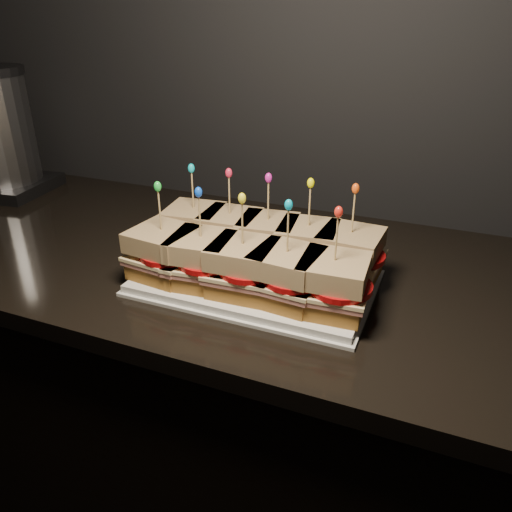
% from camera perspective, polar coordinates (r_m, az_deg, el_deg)
% --- Properties ---
extents(cabinet, '(2.26, 0.59, 0.83)m').
position_cam_1_polar(cabinet, '(1.26, -6.68, -17.73)').
color(cabinet, black).
rests_on(cabinet, ground).
extents(granite_slab, '(2.30, 0.63, 0.03)m').
position_cam_1_polar(granite_slab, '(1.01, -7.93, 0.06)').
color(granite_slab, black).
rests_on(granite_slab, cabinet).
extents(platter, '(0.39, 0.24, 0.02)m').
position_cam_1_polar(platter, '(0.86, 0.00, -2.74)').
color(platter, white).
rests_on(platter, granite_slab).
extents(platter_rim, '(0.40, 0.25, 0.01)m').
position_cam_1_polar(platter_rim, '(0.87, 0.00, -3.09)').
color(platter_rim, white).
rests_on(platter_rim, granite_slab).
extents(sandwich_0_bread_bot, '(0.11, 0.11, 0.03)m').
position_cam_1_polar(sandwich_0_bread_bot, '(0.95, -6.91, 1.56)').
color(sandwich_0_bread_bot, brown).
rests_on(sandwich_0_bread_bot, platter).
extents(sandwich_0_ham, '(0.12, 0.11, 0.01)m').
position_cam_1_polar(sandwich_0_ham, '(0.95, -6.97, 2.51)').
color(sandwich_0_ham, '#B5675C').
rests_on(sandwich_0_ham, sandwich_0_bread_bot).
extents(sandwich_0_cheese, '(0.12, 0.12, 0.01)m').
position_cam_1_polar(sandwich_0_cheese, '(0.94, -6.99, 2.90)').
color(sandwich_0_cheese, '#F9DE9F').
rests_on(sandwich_0_cheese, sandwich_0_ham).
extents(sandwich_0_tomato, '(0.10, 0.10, 0.01)m').
position_cam_1_polar(sandwich_0_tomato, '(0.93, -6.55, 3.08)').
color(sandwich_0_tomato, '#B40B0D').
rests_on(sandwich_0_tomato, sandwich_0_cheese).
extents(sandwich_0_bread_top, '(0.11, 0.11, 0.03)m').
position_cam_1_polar(sandwich_0_bread_top, '(0.93, -7.09, 4.52)').
color(sandwich_0_bread_top, '#66390E').
rests_on(sandwich_0_bread_top, sandwich_0_tomato).
extents(sandwich_0_pick, '(0.00, 0.00, 0.09)m').
position_cam_1_polar(sandwich_0_pick, '(0.92, -7.25, 7.22)').
color(sandwich_0_pick, tan).
rests_on(sandwich_0_pick, sandwich_0_bread_top).
extents(sandwich_0_frill, '(0.01, 0.01, 0.02)m').
position_cam_1_polar(sandwich_0_frill, '(0.90, -7.41, 9.92)').
color(sandwich_0_frill, '#0AA9B4').
rests_on(sandwich_0_frill, sandwich_0_pick).
extents(sandwich_1_bread_bot, '(0.10, 0.10, 0.03)m').
position_cam_1_polar(sandwich_1_bread_bot, '(0.92, -2.92, 0.84)').
color(sandwich_1_bread_bot, brown).
rests_on(sandwich_1_bread_bot, platter).
extents(sandwich_1_ham, '(0.11, 0.11, 0.01)m').
position_cam_1_polar(sandwich_1_ham, '(0.92, -2.94, 1.82)').
color(sandwich_1_ham, '#B5675C').
rests_on(sandwich_1_ham, sandwich_1_bread_bot).
extents(sandwich_1_cheese, '(0.11, 0.11, 0.01)m').
position_cam_1_polar(sandwich_1_cheese, '(0.91, -2.95, 2.22)').
color(sandwich_1_cheese, '#F9DE9F').
rests_on(sandwich_1_cheese, sandwich_1_ham).
extents(sandwich_1_tomato, '(0.10, 0.10, 0.01)m').
position_cam_1_polar(sandwich_1_tomato, '(0.90, -2.43, 2.40)').
color(sandwich_1_tomato, '#B40B0D').
rests_on(sandwich_1_tomato, sandwich_1_cheese).
extents(sandwich_1_bread_top, '(0.10, 0.10, 0.03)m').
position_cam_1_polar(sandwich_1_bread_top, '(0.90, -2.99, 3.89)').
color(sandwich_1_bread_top, '#66390E').
rests_on(sandwich_1_bread_top, sandwich_1_tomato).
extents(sandwich_1_pick, '(0.00, 0.00, 0.09)m').
position_cam_1_polar(sandwich_1_pick, '(0.89, -3.06, 6.68)').
color(sandwich_1_pick, tan).
rests_on(sandwich_1_pick, sandwich_1_bread_top).
extents(sandwich_1_frill, '(0.01, 0.01, 0.02)m').
position_cam_1_polar(sandwich_1_frill, '(0.87, -3.13, 9.47)').
color(sandwich_1_frill, red).
rests_on(sandwich_1_frill, sandwich_1_pick).
extents(sandwich_2_bread_bot, '(0.11, 0.11, 0.03)m').
position_cam_1_polar(sandwich_2_bread_bot, '(0.90, 1.33, 0.08)').
color(sandwich_2_bread_bot, brown).
rests_on(sandwich_2_bread_bot, platter).
extents(sandwich_2_ham, '(0.12, 0.11, 0.01)m').
position_cam_1_polar(sandwich_2_ham, '(0.89, 1.35, 1.08)').
color(sandwich_2_ham, '#B5675C').
rests_on(sandwich_2_ham, sandwich_2_bread_bot).
extents(sandwich_2_cheese, '(0.12, 0.12, 0.01)m').
position_cam_1_polar(sandwich_2_cheese, '(0.89, 1.35, 1.49)').
color(sandwich_2_cheese, '#F9DE9F').
rests_on(sandwich_2_cheese, sandwich_2_ham).
extents(sandwich_2_tomato, '(0.10, 0.10, 0.01)m').
position_cam_1_polar(sandwich_2_tomato, '(0.87, 1.95, 1.66)').
color(sandwich_2_tomato, '#B40B0D').
rests_on(sandwich_2_tomato, sandwich_2_cheese).
extents(sandwich_2_bread_top, '(0.11, 0.11, 0.03)m').
position_cam_1_polar(sandwich_2_bread_top, '(0.88, 1.37, 3.20)').
color(sandwich_2_bread_top, '#66390E').
rests_on(sandwich_2_bread_top, sandwich_2_tomato).
extents(sandwich_2_pick, '(0.00, 0.00, 0.09)m').
position_cam_1_polar(sandwich_2_pick, '(0.86, 1.40, 6.07)').
color(sandwich_2_pick, tan).
rests_on(sandwich_2_pick, sandwich_2_bread_top).
extents(sandwich_2_frill, '(0.01, 0.01, 0.02)m').
position_cam_1_polar(sandwich_2_frill, '(0.84, 1.44, 8.94)').
color(sandwich_2_frill, '#C31C93').
rests_on(sandwich_2_frill, sandwich_2_pick).
extents(sandwich_3_bread_bot, '(0.11, 0.11, 0.03)m').
position_cam_1_polar(sandwich_3_bread_bot, '(0.88, 5.81, -0.73)').
color(sandwich_3_bread_bot, brown).
rests_on(sandwich_3_bread_bot, platter).
extents(sandwich_3_ham, '(0.12, 0.11, 0.01)m').
position_cam_1_polar(sandwich_3_ham, '(0.87, 5.86, 0.29)').
color(sandwich_3_ham, '#B5675C').
rests_on(sandwich_3_ham, sandwich_3_bread_bot).
extents(sandwich_3_cheese, '(0.12, 0.11, 0.01)m').
position_cam_1_polar(sandwich_3_cheese, '(0.87, 5.88, 0.71)').
color(sandwich_3_cheese, '#F9DE9F').
rests_on(sandwich_3_cheese, sandwich_3_ham).
extents(sandwich_3_tomato, '(0.10, 0.10, 0.01)m').
position_cam_1_polar(sandwich_3_tomato, '(0.85, 6.56, 0.87)').
color(sandwich_3_tomato, '#B40B0D').
rests_on(sandwich_3_tomato, sandwich_3_cheese).
extents(sandwich_3_bread_top, '(0.11, 0.11, 0.03)m').
position_cam_1_polar(sandwich_3_bread_top, '(0.85, 5.97, 2.45)').
color(sandwich_3_bread_top, '#66390E').
rests_on(sandwich_3_bread_top, sandwich_3_tomato).
extents(sandwich_3_pick, '(0.00, 0.00, 0.09)m').
position_cam_1_polar(sandwich_3_pick, '(0.84, 6.12, 5.37)').
color(sandwich_3_pick, tan).
rests_on(sandwich_3_pick, sandwich_3_bread_top).
extents(sandwich_3_frill, '(0.01, 0.01, 0.02)m').
position_cam_1_polar(sandwich_3_frill, '(0.82, 6.27, 8.31)').
color(sandwich_3_frill, '#F8F100').
rests_on(sandwich_3_frill, sandwich_3_pick).
extents(sandwich_4_bread_bot, '(0.10, 0.10, 0.03)m').
position_cam_1_polar(sandwich_4_bread_bot, '(0.86, 10.48, -1.56)').
color(sandwich_4_bread_bot, brown).
rests_on(sandwich_4_bread_bot, platter).
extents(sandwich_4_ham, '(0.11, 0.11, 0.01)m').
position_cam_1_polar(sandwich_4_ham, '(0.85, 10.57, -0.53)').
color(sandwich_4_ham, '#B5675C').
rests_on(sandwich_4_ham, sandwich_4_bread_bot).
extents(sandwich_4_cheese, '(0.11, 0.11, 0.01)m').
position_cam_1_polar(sandwich_4_cheese, '(0.85, 10.61, -0.11)').
color(sandwich_4_cheese, '#F9DE9F').
rests_on(sandwich_4_cheese, sandwich_4_ham).
extents(sandwich_4_tomato, '(0.10, 0.10, 0.01)m').
position_cam_1_polar(sandwich_4_tomato, '(0.84, 11.36, 0.04)').
color(sandwich_4_tomato, '#B40B0D').
rests_on(sandwich_4_tomato, sandwich_4_cheese).
extents(sandwich_4_bread_top, '(0.10, 0.10, 0.03)m').
position_cam_1_polar(sandwich_4_bread_top, '(0.84, 10.77, 1.64)').
color(sandwich_4_bread_top, '#66390E').
rests_on(sandwich_4_bread_top, sandwich_4_tomato).
extents(sandwich_4_pick, '(0.00, 0.00, 0.09)m').
position_cam_1_polar(sandwich_4_pick, '(0.82, 11.04, 4.61)').
color(sandwich_4_pick, tan).
rests_on(sandwich_4_pick, sandwich_4_bread_top).
extents(sandwich_4_frill, '(0.01, 0.01, 0.02)m').
position_cam_1_polar(sandwich_4_frill, '(0.81, 11.31, 7.58)').
color(sandwich_4_frill, '#E74C11').
rests_on(sandwich_4_frill, sandwich_4_pick).
extents(sandwich_5_bread_bot, '(0.11, 0.11, 0.03)m').
position_cam_1_polar(sandwich_5_bread_bot, '(0.87, -10.37, -1.25)').
color(sandwich_5_bread_bot, brown).
rests_on(sandwich_5_bread_bot, platter).
extents(sandwich_5_ham, '(0.12, 0.11, 0.01)m').
position_cam_1_polar(sandwich_5_ham, '(0.86, -10.46, -0.23)').
color(sandwich_5_ham, '#B5675C').
rests_on(sandwich_5_ham, sandwich_5_bread_bot).
extents(sandwich_5_cheese, '(0.12, 0.12, 0.01)m').
position_cam_1_polar(sandwich_5_cheese, '(0.86, -10.50, 0.19)').
color(sandwich_5_cheese, '#F9DE9F').
rests_on(sandwich_5_cheese, sandwich_5_ham).
extents(sandwich_5_tomato, '(0.10, 0.10, 0.01)m').
position_cam_1_polar(sandwich_5_tomato, '(0.85, -10.06, 0.35)').
color(sandwich_5_tomato, '#B40B0D').
rests_on(sandwich_5_tomato, sandwich_5_cheese).
extents(sandwich_5_bread_top, '(0.11, 0.11, 0.03)m').
position_cam_1_polar(sandwich_5_bread_top, '(0.85, -10.65, 1.93)').
color(sandwich_5_bread_top, '#66390E').
rests_on(sandwich_5_bread_top, sandwich_5_tomato).
extents(sandwich_5_pick, '(0.00, 0.00, 0.09)m').
position_cam_1_polar(sandwich_5_pick, '(0.83, -10.92, 4.87)').
color(sandwich_5_pick, tan).
rests_on(sandwich_5_pick, sandwich_5_bread_top).
extents(sandwich_5_frill, '(0.01, 0.01, 0.02)m').
position_cam_1_polar(sandwich_5_frill, '(0.82, -11.19, 7.82)').
color(sandwich_5_frill, green).
rests_on(sandwich_5_frill, sandwich_5_pick).
extents(sandwich_6_bread_bot, '(0.11, 0.11, 0.03)m').
position_cam_1_polar(sandwich_6_bread_bot, '(0.84, -6.10, -2.15)').
color(sandwich_6_bread_bot, brown).
rests_on(sandwich_6_bread_bot, platter).
extents(sandwich_6_ham, '(0.12, 0.11, 0.01)m').
position_cam_1_polar(sandwich_6_ham, '(0.83, -6.15, -1.09)').
color(sandwich_6_ham, '#B5675C').
rests_on(sandwich_6_ham, sandwich_6_bread_bot).
extents(sandwich_6_cheese, '(0.12, 0.11, 0.01)m').
position_cam_1_polar(sandwich_6_cheese, '(0.83, -6.18, -0.66)').
color(sandwich_6_cheese, '#F9DE9F').
rests_on(sandwich_6_cheese, sandwich_6_ham).
extents(sandwich_6_tomato, '(0.10, 0.10, 0.01)m').
position_cam_1_polar(sandwich_6_tomato, '(0.81, -5.65, -0.51)').
color(sandwich_6_tomato, '#B40B0D').
rests_on(sandwich_6_tomato, sandwich_6_cheese).
extents(sandwich_6_bread_top, '(0.11, 0.11, 0.03)m').
position_cam_1_polar(sandwich_6_bread_top, '(0.81, -6.27, 1.15)').
color(sandwich_6_bread_top, '#66390E').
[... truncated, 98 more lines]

